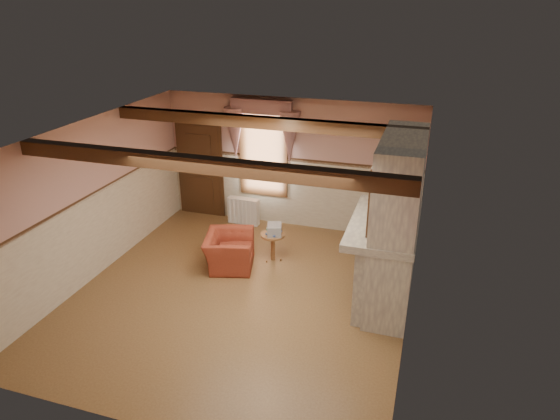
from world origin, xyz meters
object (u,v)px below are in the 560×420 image
(radiator, at_px, (244,211))
(mantel_clock, at_px, (391,197))
(bowl, at_px, (387,213))
(oil_lamp, at_px, (387,207))
(side_table, at_px, (273,247))
(armchair, at_px, (229,251))

(radiator, relative_size, mantel_clock, 2.92)
(mantel_clock, bearing_deg, radiator, 158.20)
(bowl, distance_m, oil_lamp, 0.10)
(mantel_clock, bearing_deg, side_table, -177.49)
(bowl, distance_m, mantel_clock, 0.58)
(armchair, distance_m, side_table, 0.85)
(side_table, relative_size, radiator, 0.79)
(side_table, bearing_deg, bowl, -12.96)
(bowl, height_order, oil_lamp, oil_lamp)
(side_table, relative_size, oil_lamp, 1.96)
(bowl, relative_size, mantel_clock, 1.39)
(radiator, xyz_separation_m, mantel_clock, (3.24, -1.30, 1.22))
(radiator, bearing_deg, armchair, -74.35)
(armchair, distance_m, bowl, 3.03)
(mantel_clock, relative_size, oil_lamp, 0.86)
(radiator, relative_size, oil_lamp, 2.50)
(armchair, relative_size, oil_lamp, 3.49)
(side_table, relative_size, mantel_clock, 2.29)
(armchair, xyz_separation_m, mantel_clock, (2.80, 0.56, 1.20))
(side_table, relative_size, bowl, 1.64)
(bowl, relative_size, oil_lamp, 1.20)
(side_table, height_order, oil_lamp, oil_lamp)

